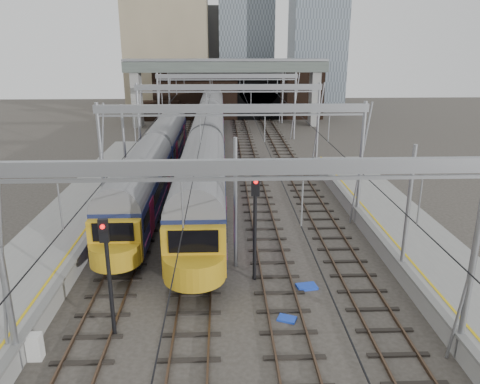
{
  "coord_description": "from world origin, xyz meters",
  "views": [
    {
      "loc": [
        -0.65,
        -20.68,
        11.48
      ],
      "look_at": [
        0.44,
        7.49,
        2.4
      ],
      "focal_mm": 35.0,
      "sensor_mm": 36.0,
      "label": 1
    }
  ],
  "objects_px": {
    "train_main": "(210,121)",
    "signal_near_centre": "(255,216)",
    "train_second": "(156,159)",
    "signal_near_left": "(108,264)",
    "relay_cabinet": "(35,347)"
  },
  "relations": [
    {
      "from": "train_main",
      "to": "signal_near_left",
      "type": "height_order",
      "value": "train_main"
    },
    {
      "from": "signal_near_centre",
      "to": "train_second",
      "type": "bearing_deg",
      "value": 126.69
    },
    {
      "from": "train_second",
      "to": "relay_cabinet",
      "type": "height_order",
      "value": "train_second"
    },
    {
      "from": "train_second",
      "to": "signal_near_left",
      "type": "bearing_deg",
      "value": -87.66
    },
    {
      "from": "train_second",
      "to": "signal_near_left",
      "type": "distance_m",
      "value": 20.28
    },
    {
      "from": "relay_cabinet",
      "to": "signal_near_left",
      "type": "bearing_deg",
      "value": 28.21
    },
    {
      "from": "relay_cabinet",
      "to": "train_main",
      "type": "bearing_deg",
      "value": 81.6
    },
    {
      "from": "signal_near_centre",
      "to": "relay_cabinet",
      "type": "relative_size",
      "value": 5.2
    },
    {
      "from": "train_main",
      "to": "signal_near_left",
      "type": "xyz_separation_m",
      "value": [
        -3.17,
        -38.18,
        0.57
      ]
    },
    {
      "from": "train_second",
      "to": "signal_near_left",
      "type": "height_order",
      "value": "signal_near_left"
    },
    {
      "from": "train_main",
      "to": "signal_near_centre",
      "type": "relative_size",
      "value": 12.82
    },
    {
      "from": "train_second",
      "to": "signal_near_centre",
      "type": "distance_m",
      "value": 17.27
    },
    {
      "from": "signal_near_left",
      "to": "signal_near_centre",
      "type": "bearing_deg",
      "value": 33.94
    },
    {
      "from": "train_main",
      "to": "signal_near_centre",
      "type": "height_order",
      "value": "signal_near_centre"
    },
    {
      "from": "signal_near_centre",
      "to": "signal_near_left",
      "type": "bearing_deg",
      "value": -130.7
    }
  ]
}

